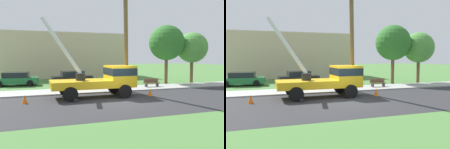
# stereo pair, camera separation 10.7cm
# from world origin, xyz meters

# --- Properties ---
(ground_plane) EXTENTS (120.00, 120.00, 0.00)m
(ground_plane) POSITION_xyz_m (0.00, 12.00, 0.00)
(ground_plane) COLOR #477538
(road_asphalt) EXTENTS (80.00, 8.09, 0.01)m
(road_asphalt) POSITION_xyz_m (0.00, 0.00, 0.00)
(road_asphalt) COLOR #2B2B2D
(road_asphalt) RESTS_ON ground
(sidewalk_strip) EXTENTS (80.00, 3.09, 0.10)m
(sidewalk_strip) POSITION_xyz_m (0.00, 5.59, 0.05)
(sidewalk_strip) COLOR #9E9E99
(sidewalk_strip) RESTS_ON ground
(utility_truck) EXTENTS (6.79, 3.20, 5.98)m
(utility_truck) POSITION_xyz_m (-0.38, 2.47, 1.41)
(utility_truck) COLOR gold
(utility_truck) RESTS_ON ground
(leaning_utility_pole) EXTENTS (1.91, 3.76, 8.44)m
(leaning_utility_pole) POSITION_xyz_m (1.53, 2.71, 4.31)
(leaning_utility_pole) COLOR brown
(leaning_utility_pole) RESTS_ON ground
(traffic_cone_ahead) EXTENTS (0.36, 0.36, 0.56)m
(traffic_cone_ahead) POSITION_xyz_m (3.09, 1.52, 0.28)
(traffic_cone_ahead) COLOR orange
(traffic_cone_ahead) RESTS_ON ground
(traffic_cone_behind) EXTENTS (0.36, 0.36, 0.56)m
(traffic_cone_behind) POSITION_xyz_m (-5.99, 1.56, 0.28)
(traffic_cone_behind) COLOR orange
(traffic_cone_behind) RESTS_ON ground
(traffic_cone_curbside) EXTENTS (0.36, 0.36, 0.56)m
(traffic_cone_curbside) POSITION_xyz_m (1.23, 3.74, 0.28)
(traffic_cone_curbside) COLOR orange
(traffic_cone_curbside) RESTS_ON ground
(parked_sedan_green) EXTENTS (4.54, 2.27, 1.42)m
(parked_sedan_green) POSITION_xyz_m (-7.23, 11.39, 0.71)
(parked_sedan_green) COLOR #1E6638
(parked_sedan_green) RESTS_ON ground
(parked_sedan_black) EXTENTS (4.51, 2.20, 1.42)m
(parked_sedan_black) POSITION_xyz_m (-1.37, 11.55, 0.71)
(parked_sedan_black) COLOR black
(parked_sedan_black) RESTS_ON ground
(park_bench) EXTENTS (1.60, 0.45, 0.90)m
(park_bench) POSITION_xyz_m (5.45, 5.65, 0.46)
(park_bench) COLOR brown
(park_bench) RESTS_ON ground
(roadside_tree_near) EXTENTS (3.48, 3.48, 5.81)m
(roadside_tree_near) POSITION_xyz_m (11.88, 7.92, 4.05)
(roadside_tree_near) COLOR brown
(roadside_tree_near) RESTS_ON ground
(roadside_tree_far) EXTENTS (3.91, 3.91, 6.53)m
(roadside_tree_far) POSITION_xyz_m (8.63, 8.15, 4.56)
(roadside_tree_far) COLOR brown
(roadside_tree_far) RESTS_ON ground
(lowrise_building_backdrop) EXTENTS (18.00, 6.00, 6.40)m
(lowrise_building_backdrop) POSITION_xyz_m (-1.54, 20.53, 3.20)
(lowrise_building_backdrop) COLOR #C6B293
(lowrise_building_backdrop) RESTS_ON ground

